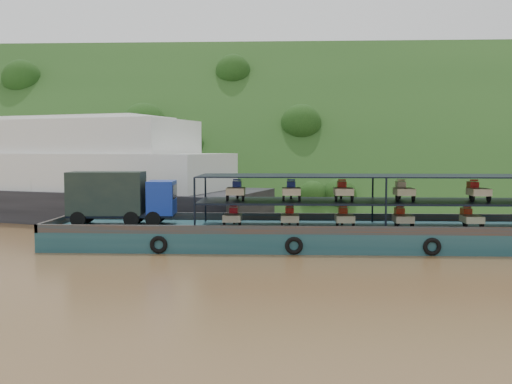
{
  "coord_description": "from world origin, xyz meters",
  "views": [
    {
      "loc": [
        -0.26,
        -36.84,
        6.16
      ],
      "look_at": [
        -2.0,
        3.0,
        3.2
      ],
      "focal_mm": 40.0,
      "sensor_mm": 36.0,
      "label": 1
    }
  ],
  "objects": [
    {
      "name": "ground",
      "position": [
        0.0,
        0.0,
        0.0
      ],
      "size": [
        160.0,
        160.0,
        0.0
      ],
      "primitive_type": "plane",
      "color": "brown",
      "rests_on": "ground"
    },
    {
      "name": "hillside",
      "position": [
        0.0,
        36.0,
        0.0
      ],
      "size": [
        140.0,
        39.6,
        39.6
      ],
      "primitive_type": "cube",
      "rotation": [
        0.79,
        0.0,
        0.0
      ],
      "color": "#1B3C15",
      "rests_on": "ground"
    },
    {
      "name": "cargo_barge",
      "position": [
        1.24,
        -0.16,
        1.17
      ],
      "size": [
        35.0,
        7.18,
        4.72
      ],
      "color": "#133D45",
      "rests_on": "ground"
    },
    {
      "name": "passenger_ferry",
      "position": [
        -23.87,
        15.84,
        3.93
      ],
      "size": [
        46.11,
        24.14,
        9.08
      ],
      "rotation": [
        0.0,
        0.0,
        -0.3
      ],
      "color": "black",
      "rests_on": "ground"
    }
  ]
}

